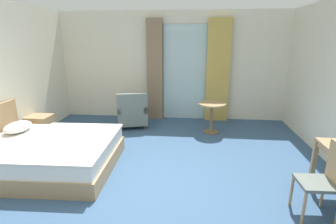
{
  "coord_description": "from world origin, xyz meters",
  "views": [
    {
      "loc": [
        0.57,
        -3.37,
        2.13
      ],
      "look_at": [
        0.16,
        0.73,
        0.95
      ],
      "focal_mm": 27.39,
      "sensor_mm": 36.0,
      "label": 1
    }
  ],
  "objects_px": {
    "desk_chair": "(325,178)",
    "round_cafe_table": "(212,111)",
    "nightstand": "(41,127)",
    "bed": "(45,153)",
    "armchair_by_window": "(132,113)"
  },
  "relations": [
    {
      "from": "desk_chair",
      "to": "round_cafe_table",
      "type": "distance_m",
      "value": 3.07
    },
    {
      "from": "nightstand",
      "to": "round_cafe_table",
      "type": "xyz_separation_m",
      "value": [
        3.76,
        0.73,
        0.26
      ]
    },
    {
      "from": "bed",
      "to": "desk_chair",
      "type": "height_order",
      "value": "bed"
    },
    {
      "from": "bed",
      "to": "armchair_by_window",
      "type": "height_order",
      "value": "bed"
    },
    {
      "from": "round_cafe_table",
      "to": "bed",
      "type": "bearing_deg",
      "value": -145.17
    },
    {
      "from": "bed",
      "to": "round_cafe_table",
      "type": "distance_m",
      "value": 3.54
    },
    {
      "from": "nightstand",
      "to": "round_cafe_table",
      "type": "bearing_deg",
      "value": 10.92
    },
    {
      "from": "nightstand",
      "to": "desk_chair",
      "type": "relative_size",
      "value": 0.54
    },
    {
      "from": "armchair_by_window",
      "to": "bed",
      "type": "bearing_deg",
      "value": -113.71
    },
    {
      "from": "armchair_by_window",
      "to": "round_cafe_table",
      "type": "relative_size",
      "value": 1.26
    },
    {
      "from": "bed",
      "to": "nightstand",
      "type": "bearing_deg",
      "value": 123.84
    },
    {
      "from": "desk_chair",
      "to": "nightstand",
      "type": "bearing_deg",
      "value": 156.72
    },
    {
      "from": "bed",
      "to": "armchair_by_window",
      "type": "xyz_separation_m",
      "value": [
        0.98,
        2.23,
        0.08
      ]
    },
    {
      "from": "desk_chair",
      "to": "round_cafe_table",
      "type": "height_order",
      "value": "desk_chair"
    },
    {
      "from": "desk_chair",
      "to": "round_cafe_table",
      "type": "xyz_separation_m",
      "value": [
        -1.16,
        2.85,
        -0.0
      ]
    }
  ]
}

